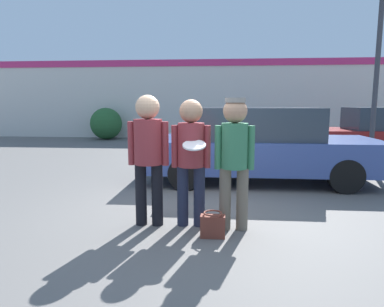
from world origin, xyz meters
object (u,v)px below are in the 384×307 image
(person_right, at_px, (234,152))
(shrub, at_px, (106,124))
(person_left, at_px, (148,148))
(parked_car_near, at_px, (258,145))
(handbag, at_px, (213,225))
(person_middle_with_frisbee, at_px, (191,152))

(person_right, distance_m, shrub, 12.17)
(person_left, height_order, shrub, person_left)
(parked_car_near, bearing_deg, person_right, -101.67)
(parked_car_near, distance_m, shrub, 10.02)
(person_left, xyz_separation_m, handbag, (0.86, -0.37, -0.89))
(person_right, xyz_separation_m, parked_car_near, (0.59, 2.87, -0.25))
(parked_car_near, bearing_deg, shrub, 126.86)
(person_right, bearing_deg, handbag, -131.14)
(shrub, height_order, handbag, shrub)
(parked_car_near, relative_size, handbag, 15.07)
(shrub, bearing_deg, parked_car_near, -53.14)
(person_middle_with_frisbee, height_order, shrub, person_middle_with_frisbee)
(person_left, relative_size, parked_car_near, 0.36)
(person_right, bearing_deg, person_left, 176.35)
(person_left, height_order, parked_car_near, person_left)
(person_middle_with_frisbee, bearing_deg, handbag, -52.27)
(person_right, relative_size, parked_car_near, 0.36)
(person_left, height_order, person_right, person_left)
(person_middle_with_frisbee, height_order, person_right, person_right)
(person_left, relative_size, handbag, 5.50)
(person_right, bearing_deg, parked_car_near, 78.33)
(person_left, xyz_separation_m, shrub, (-4.30, 10.82, -0.33))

